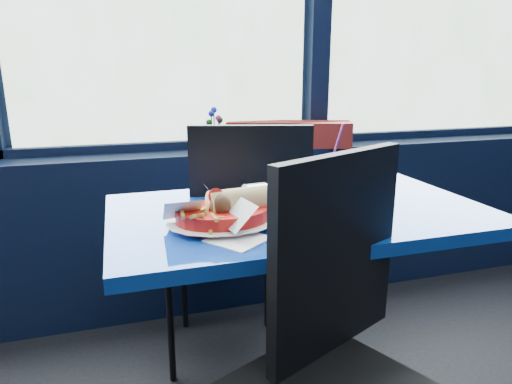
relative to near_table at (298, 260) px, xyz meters
name	(u,v)px	position (x,y,z in m)	size (l,w,h in m)	color
window_sill	(176,231)	(-0.30, 0.87, -0.17)	(5.00, 0.26, 0.80)	black
near_table	(298,260)	(0.00, 0.00, 0.00)	(1.20, 0.70, 0.75)	black
chair_near_front	(335,351)	(-0.12, -0.50, 0.01)	(0.60, 0.60, 1.00)	black
chair_near_back	(233,232)	(-0.14, 0.32, 0.01)	(0.56, 0.56, 1.00)	black
planter_box	(289,134)	(0.30, 0.87, 0.29)	(0.63, 0.16, 0.13)	maroon
flower_vase	(215,137)	(-0.09, 0.88, 0.29)	(0.13, 0.13, 0.21)	silver
food_basket	(225,213)	(-0.27, -0.09, 0.22)	(0.34, 0.34, 0.11)	red
ketchup_bottle	(305,163)	(0.13, 0.28, 0.27)	(0.05, 0.05, 0.20)	red
soda_cup	(331,180)	(0.15, 0.08, 0.25)	(0.08, 0.08, 0.26)	navy
napkin	(238,239)	(-0.26, -0.21, 0.18)	(0.13, 0.13, 0.00)	white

